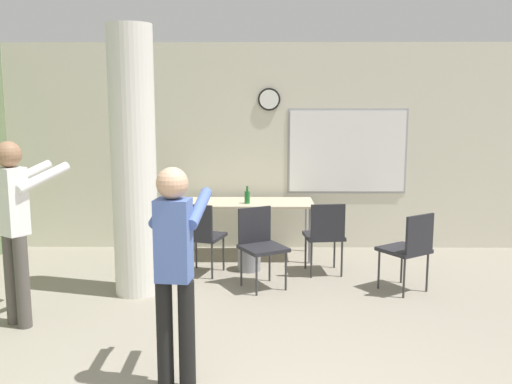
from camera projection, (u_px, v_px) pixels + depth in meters
name	position (u px, v px, depth m)	size (l,w,h in m)	color
wall_back	(260.00, 147.00, 7.82)	(8.00, 0.15, 2.80)	beige
support_pillar	(134.00, 163.00, 5.91)	(0.46, 0.46, 2.80)	silver
folding_table	(250.00, 205.00, 7.40)	(1.65, 0.70, 0.74)	beige
bottle_on_table	(247.00, 197.00, 7.26)	(0.07, 0.07, 0.22)	#1E6B2D
waste_bin	(249.00, 257.00, 6.90)	(0.28, 0.28, 0.32)	gray
chair_mid_room	(409.00, 246.00, 6.06)	(0.61, 0.61, 0.87)	#232328
chair_table_right	(325.00, 232.00, 6.67)	(0.49, 0.49, 0.87)	#232328
chair_table_front	(260.00, 241.00, 6.25)	(0.60, 0.60, 0.87)	#232328
chair_table_left	(201.00, 233.00, 6.65)	(0.55, 0.55, 0.87)	#232328
person_playing_front	(175.00, 261.00, 3.97)	(0.41, 0.65, 1.60)	black
person_watching_back	(15.00, 219.00, 5.11)	(0.61, 0.67, 1.69)	#514C47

